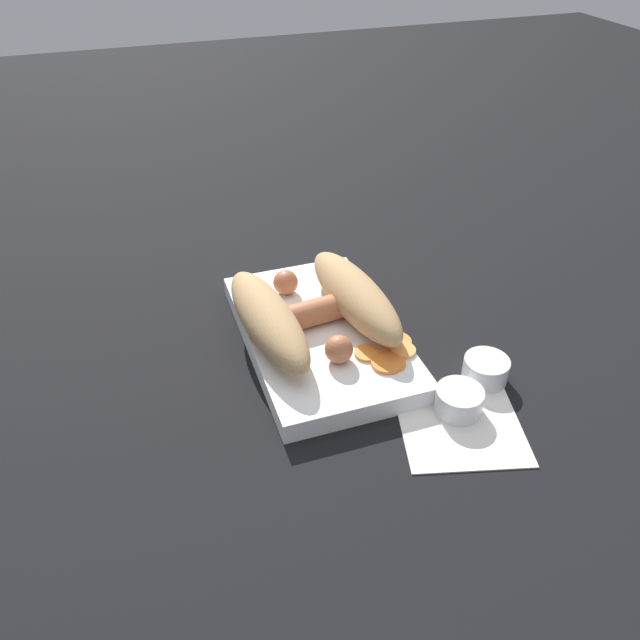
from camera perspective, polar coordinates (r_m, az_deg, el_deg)
ground_plane at (r=0.71m, az=-0.00°, el=-2.18°), size 3.00×3.00×0.00m
food_tray at (r=0.70m, az=-0.00°, el=-1.43°), size 0.27×0.16×0.02m
bread_roll at (r=0.69m, az=-0.68°, el=1.19°), size 0.21×0.18×0.05m
sausage at (r=0.69m, az=-0.97°, el=0.60°), size 0.17×0.14×0.03m
pickled_veggies at (r=0.66m, az=6.36°, el=-3.12°), size 0.08×0.08×0.00m
napkin at (r=0.63m, az=12.67°, el=-9.21°), size 0.14×0.14×0.00m
condiment_cup_near at (r=0.64m, az=12.55°, el=-7.34°), size 0.05×0.05×0.03m
condiment_cup_far at (r=0.68m, az=14.87°, el=-4.53°), size 0.05×0.05×0.03m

